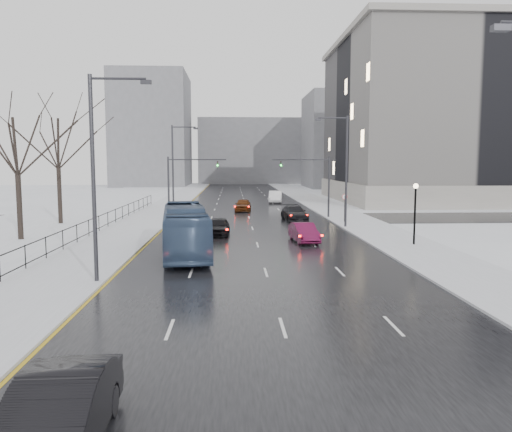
{
  "coord_description": "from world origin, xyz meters",
  "views": [
    {
      "loc": [
        -1.77,
        -4.16,
        5.89
      ],
      "look_at": [
        -0.27,
        27.37,
        2.5
      ],
      "focal_mm": 35.0,
      "sensor_mm": 36.0,
      "label": 1
    }
  ],
  "objects": [
    {
      "name": "streetlight_r_mid",
      "position": [
        8.17,
        40.0,
        5.62
      ],
      "size": [
        2.95,
        0.25,
        10.0
      ],
      "color": "#2D2D33",
      "rests_on": "ground"
    },
    {
      "name": "mast_signal_left",
      "position": [
        -7.33,
        48.0,
        4.11
      ],
      "size": [
        6.1,
        0.33,
        6.5
      ],
      "color": "#2D2D33",
      "rests_on": "ground"
    },
    {
      "name": "sedan_left_near",
      "position": [
        -5.29,
        5.47,
        0.84
      ],
      "size": [
        1.83,
        4.92,
        1.61
      ],
      "primitive_type": "imported",
      "rotation": [
        0.0,
        0.0,
        0.03
      ],
      "color": "black",
      "rests_on": "road"
    },
    {
      "name": "sedan_center_far",
      "position": [
        -0.5,
        55.8,
        0.81
      ],
      "size": [
        2.21,
        4.64,
        1.53
      ],
      "primitive_type": "imported",
      "rotation": [
        0.0,
        0.0,
        -0.09
      ],
      "color": "#58290F",
      "rests_on": "road"
    },
    {
      "name": "tree_park_e",
      "position": [
        -18.2,
        44.0,
        0.0
      ],
      "size": [
        9.45,
        9.45,
        13.5
      ],
      "primitive_type": null,
      "color": "black",
      "rests_on": "ground"
    },
    {
      "name": "lamppost_r_mid",
      "position": [
        11.0,
        30.0,
        2.94
      ],
      "size": [
        0.36,
        0.36,
        4.28
      ],
      "color": "black",
      "rests_on": "sidewalk_right"
    },
    {
      "name": "bldg_far_left",
      "position": [
        -22.0,
        125.0,
        14.0
      ],
      "size": [
        18.0,
        22.0,
        28.0
      ],
      "primitive_type": "cube",
      "color": "slate",
      "rests_on": "ground"
    },
    {
      "name": "sedan_right_distant",
      "position": [
        4.5,
        68.39,
        0.9
      ],
      "size": [
        2.35,
        5.39,
        1.72
      ],
      "primitive_type": "imported",
      "rotation": [
        0.0,
        0.0,
        -0.1
      ],
      "color": "white",
      "rests_on": "road"
    },
    {
      "name": "bus",
      "position": [
        -4.8,
        27.58,
        1.62
      ],
      "size": [
        4.0,
        11.58,
        3.16
      ],
      "primitive_type": "imported",
      "rotation": [
        0.0,
        0.0,
        0.12
      ],
      "color": "#384D6E",
      "rests_on": "road"
    },
    {
      "name": "sedan_right_near",
      "position": [
        3.5,
        32.1,
        0.75
      ],
      "size": [
        1.93,
        4.42,
        1.41
      ],
      "primitive_type": "imported",
      "rotation": [
        0.0,
        0.0,
        0.1
      ],
      "color": "#5E1035",
      "rests_on": "road"
    },
    {
      "name": "bldg_far_center",
      "position": [
        4.0,
        140.0,
        9.0
      ],
      "size": [
        30.0,
        18.0,
        18.0
      ],
      "primitive_type": "cube",
      "color": "slate",
      "rests_on": "ground"
    },
    {
      "name": "park_strip",
      "position": [
        -20.0,
        60.0,
        0.06
      ],
      "size": [
        14.0,
        150.0,
        0.12
      ],
      "primitive_type": "cube",
      "color": "white",
      "rests_on": "ground"
    },
    {
      "name": "sedan_right_far",
      "position": [
        4.5,
        45.91,
        0.79
      ],
      "size": [
        2.6,
        5.34,
        1.5
      ],
      "primitive_type": "imported",
      "rotation": [
        0.0,
        0.0,
        0.1
      ],
      "color": "black",
      "rests_on": "road"
    },
    {
      "name": "mast_signal_right",
      "position": [
        7.33,
        48.0,
        4.11
      ],
      "size": [
        6.1,
        0.33,
        6.5
      ],
      "color": "#2D2D33",
      "rests_on": "ground"
    },
    {
      "name": "bldg_far_right",
      "position": [
        28.0,
        115.0,
        11.0
      ],
      "size": [
        24.0,
        20.0,
        22.0
      ],
      "primitive_type": "cube",
      "color": "slate",
      "rests_on": "ground"
    },
    {
      "name": "iron_fence",
      "position": [
        -13.0,
        30.0,
        0.91
      ],
      "size": [
        0.06,
        70.0,
        1.3
      ],
      "color": "black",
      "rests_on": "sidewalk_left"
    },
    {
      "name": "sedan_center_near",
      "position": [
        -2.91,
        35.79,
        0.76
      ],
      "size": [
        1.89,
        4.31,
        1.45
      ],
      "primitive_type": "imported",
      "rotation": [
        0.0,
        0.0,
        -0.04
      ],
      "color": "black",
      "rests_on": "road"
    },
    {
      "name": "civic_building",
      "position": [
        35.0,
        72.0,
        11.21
      ],
      "size": [
        41.0,
        31.0,
        24.8
      ],
      "color": "gray",
      "rests_on": "ground"
    },
    {
      "name": "no_uturn_sign",
      "position": [
        9.2,
        44.0,
        2.3
      ],
      "size": [
        0.6,
        0.06,
        2.7
      ],
      "color": "#2D2D33",
      "rests_on": "sidewalk_right"
    },
    {
      "name": "sidewalk_left",
      "position": [
        -10.5,
        60.0,
        0.08
      ],
      "size": [
        5.0,
        150.0,
        0.16
      ],
      "primitive_type": "cube",
      "color": "silver",
      "rests_on": "ground"
    },
    {
      "name": "streetlight_l_near",
      "position": [
        -8.17,
        20.0,
        5.62
      ],
      "size": [
        2.95,
        0.25,
        10.0
      ],
      "color": "#2D2D33",
      "rests_on": "ground"
    },
    {
      "name": "tree_park_d",
      "position": [
        -17.8,
        34.0,
        0.0
      ],
      "size": [
        8.75,
        8.75,
        12.5
      ],
      "primitive_type": null,
      "color": "black",
      "rests_on": "ground"
    },
    {
      "name": "sidewalk_right",
      "position": [
        10.5,
        60.0,
        0.08
      ],
      "size": [
        5.0,
        150.0,
        0.16
      ],
      "primitive_type": "cube",
      "color": "silver",
      "rests_on": "ground"
    },
    {
      "name": "road",
      "position": [
        0.0,
        60.0,
        0.02
      ],
      "size": [
        16.0,
        150.0,
        0.04
      ],
      "primitive_type": "cube",
      "color": "black",
      "rests_on": "ground"
    },
    {
      "name": "streetlight_l_far",
      "position": [
        -8.17,
        52.0,
        5.62
      ],
      "size": [
        2.95,
        0.25,
        10.0
      ],
      "color": "#2D2D33",
      "rests_on": "ground"
    },
    {
      "name": "cross_road",
      "position": [
        0.0,
        48.0,
        0.02
      ],
      "size": [
        130.0,
        10.0,
        0.04
      ],
      "primitive_type": "cube",
      "color": "black",
      "rests_on": "ground"
    }
  ]
}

